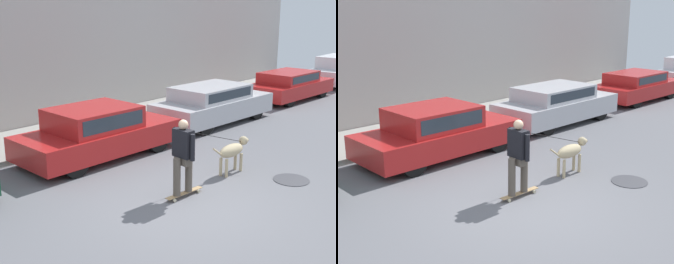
{
  "view_description": "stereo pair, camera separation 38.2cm",
  "coord_description": "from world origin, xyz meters",
  "views": [
    {
      "loc": [
        -6.52,
        -5.33,
        3.78
      ],
      "look_at": [
        1.11,
        1.57,
        0.95
      ],
      "focal_mm": 50.0,
      "sensor_mm": 36.0,
      "label": 1
    },
    {
      "loc": [
        -6.26,
        -5.61,
        3.78
      ],
      "look_at": [
        1.11,
        1.57,
        0.95
      ],
      "focal_mm": 50.0,
      "sensor_mm": 36.0,
      "label": 2
    }
  ],
  "objects": [
    {
      "name": "ground_plane",
      "position": [
        0.0,
        0.0,
        0.0
      ],
      "size": [
        36.0,
        36.0,
        0.0
      ],
      "primitive_type": "plane",
      "color": "slate"
    },
    {
      "name": "sidewalk_curb",
      "position": [
        0.0,
        5.9,
        0.07
      ],
      "size": [
        30.0,
        2.49,
        0.14
      ],
      "color": "gray",
      "rests_on": "ground_plane"
    },
    {
      "name": "parked_car_1",
      "position": [
        0.7,
        3.59,
        0.63
      ],
      "size": [
        4.25,
        1.9,
        1.31
      ],
      "rotation": [
        0.0,
        0.0,
        -0.03
      ],
      "color": "black",
      "rests_on": "ground_plane"
    },
    {
      "name": "parked_car_2",
      "position": [
        5.51,
        3.59,
        0.63
      ],
      "size": [
        4.4,
        1.88,
        1.24
      ],
      "rotation": [
        0.0,
        0.0,
        -0.03
      ],
      "color": "black",
      "rests_on": "ground_plane"
    },
    {
      "name": "parked_car_3",
      "position": [
        10.68,
        3.59,
        0.58
      ],
      "size": [
        4.24,
        1.89,
        1.15
      ],
      "rotation": [
        0.0,
        0.0,
        -0.04
      ],
      "color": "black",
      "rests_on": "ground_plane"
    },
    {
      "name": "dog",
      "position": [
        2.03,
        0.4,
        0.54
      ],
      "size": [
        1.31,
        0.31,
        0.79
      ],
      "rotation": [
        0.0,
        0.0,
        -0.02
      ],
      "color": "tan",
      "rests_on": "ground_plane"
    },
    {
      "name": "skateboarder",
      "position": [
        0.2,
        0.33,
        0.91
      ],
      "size": [
        2.7,
        0.61,
        1.61
      ],
      "rotation": [
        0.0,
        0.0,
        -0.09
      ],
      "color": "beige",
      "rests_on": "ground_plane"
    },
    {
      "name": "manhole_cover",
      "position": [
        2.52,
        -0.84,
        0.01
      ],
      "size": [
        0.79,
        0.79,
        0.01
      ],
      "color": "#38383D",
      "rests_on": "ground_plane"
    }
  ]
}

